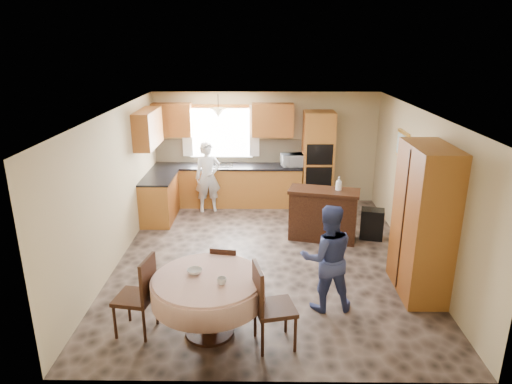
{
  "coord_description": "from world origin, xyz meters",
  "views": [
    {
      "loc": [
        -0.1,
        -7.09,
        3.56
      ],
      "look_at": [
        -0.19,
        0.3,
        1.1
      ],
      "focal_mm": 32.0,
      "sensor_mm": 36.0,
      "label": 1
    }
  ],
  "objects_px": {
    "sideboard": "(323,216)",
    "oven_tower": "(318,160)",
    "dining_table": "(208,290)",
    "chair_right": "(268,302)",
    "cupboard": "(424,222)",
    "chair_left": "(140,292)",
    "person_sink": "(208,177)",
    "person_dining": "(327,258)",
    "chair_back": "(225,271)"
  },
  "relations": [
    {
      "from": "chair_left",
      "to": "person_dining",
      "type": "bearing_deg",
      "value": 113.95
    },
    {
      "from": "oven_tower",
      "to": "sideboard",
      "type": "relative_size",
      "value": 1.66
    },
    {
      "from": "cupboard",
      "to": "chair_back",
      "type": "relative_size",
      "value": 2.51
    },
    {
      "from": "chair_left",
      "to": "person_sink",
      "type": "relative_size",
      "value": 0.68
    },
    {
      "from": "dining_table",
      "to": "chair_right",
      "type": "relative_size",
      "value": 1.3
    },
    {
      "from": "chair_back",
      "to": "chair_right",
      "type": "xyz_separation_m",
      "value": [
        0.59,
        -0.96,
        0.11
      ]
    },
    {
      "from": "chair_right",
      "to": "oven_tower",
      "type": "bearing_deg",
      "value": -26.24
    },
    {
      "from": "cupboard",
      "to": "chair_back",
      "type": "distance_m",
      "value": 2.91
    },
    {
      "from": "person_dining",
      "to": "person_sink",
      "type": "bearing_deg",
      "value": -66.81
    },
    {
      "from": "sideboard",
      "to": "cupboard",
      "type": "relative_size",
      "value": 0.58
    },
    {
      "from": "oven_tower",
      "to": "cupboard",
      "type": "xyz_separation_m",
      "value": [
        1.07,
        -3.73,
        0.05
      ]
    },
    {
      "from": "chair_left",
      "to": "chair_right",
      "type": "distance_m",
      "value": 1.61
    },
    {
      "from": "dining_table",
      "to": "chair_back",
      "type": "distance_m",
      "value": 0.76
    },
    {
      "from": "sideboard",
      "to": "person_dining",
      "type": "bearing_deg",
      "value": -82.58
    },
    {
      "from": "cupboard",
      "to": "person_dining",
      "type": "relative_size",
      "value": 1.45
    },
    {
      "from": "chair_left",
      "to": "chair_back",
      "type": "distance_m",
      "value": 1.23
    },
    {
      "from": "chair_left",
      "to": "cupboard",
      "type": "bearing_deg",
      "value": 115.49
    },
    {
      "from": "chair_left",
      "to": "person_dining",
      "type": "distance_m",
      "value": 2.48
    },
    {
      "from": "sideboard",
      "to": "dining_table",
      "type": "bearing_deg",
      "value": -107.78
    },
    {
      "from": "person_sink",
      "to": "sideboard",
      "type": "bearing_deg",
      "value": -45.64
    },
    {
      "from": "cupboard",
      "to": "chair_right",
      "type": "height_order",
      "value": "cupboard"
    },
    {
      "from": "sideboard",
      "to": "person_dining",
      "type": "distance_m",
      "value": 2.36
    },
    {
      "from": "dining_table",
      "to": "chair_left",
      "type": "relative_size",
      "value": 1.34
    },
    {
      "from": "oven_tower",
      "to": "chair_right",
      "type": "distance_m",
      "value": 5.19
    },
    {
      "from": "sideboard",
      "to": "person_dining",
      "type": "relative_size",
      "value": 0.84
    },
    {
      "from": "sideboard",
      "to": "cupboard",
      "type": "height_order",
      "value": "cupboard"
    },
    {
      "from": "oven_tower",
      "to": "person_sink",
      "type": "height_order",
      "value": "oven_tower"
    },
    {
      "from": "chair_back",
      "to": "chair_right",
      "type": "relative_size",
      "value": 0.82
    },
    {
      "from": "chair_right",
      "to": "person_sink",
      "type": "distance_m",
      "value": 4.81
    },
    {
      "from": "chair_left",
      "to": "chair_back",
      "type": "height_order",
      "value": "chair_left"
    },
    {
      "from": "oven_tower",
      "to": "dining_table",
      "type": "bearing_deg",
      "value": -111.52
    },
    {
      "from": "person_dining",
      "to": "chair_back",
      "type": "bearing_deg",
      "value": -9.5
    },
    {
      "from": "sideboard",
      "to": "chair_right",
      "type": "height_order",
      "value": "chair_right"
    },
    {
      "from": "sideboard",
      "to": "person_sink",
      "type": "height_order",
      "value": "person_sink"
    },
    {
      "from": "cupboard",
      "to": "person_sink",
      "type": "xyz_separation_m",
      "value": [
        -3.46,
        3.34,
        -0.34
      ]
    },
    {
      "from": "sideboard",
      "to": "oven_tower",
      "type": "bearing_deg",
      "value": 100.86
    },
    {
      "from": "cupboard",
      "to": "chair_right",
      "type": "relative_size",
      "value": 2.05
    },
    {
      "from": "oven_tower",
      "to": "person_sink",
      "type": "xyz_separation_m",
      "value": [
        -2.39,
        -0.39,
        -0.3
      ]
    },
    {
      "from": "sideboard",
      "to": "cupboard",
      "type": "distance_m",
      "value": 2.29
    },
    {
      "from": "sideboard",
      "to": "dining_table",
      "type": "relative_size",
      "value": 0.91
    },
    {
      "from": "oven_tower",
      "to": "chair_left",
      "type": "distance_m",
      "value": 5.55
    },
    {
      "from": "cupboard",
      "to": "chair_left",
      "type": "bearing_deg",
      "value": -164.39
    },
    {
      "from": "oven_tower",
      "to": "person_dining",
      "type": "height_order",
      "value": "oven_tower"
    },
    {
      "from": "cupboard",
      "to": "chair_right",
      "type": "bearing_deg",
      "value": -149.56
    },
    {
      "from": "chair_back",
      "to": "dining_table",
      "type": "bearing_deg",
      "value": 87.76
    },
    {
      "from": "sideboard",
      "to": "chair_back",
      "type": "distance_m",
      "value": 2.77
    },
    {
      "from": "chair_right",
      "to": "chair_back",
      "type": "bearing_deg",
      "value": 18.25
    },
    {
      "from": "oven_tower",
      "to": "dining_table",
      "type": "xyz_separation_m",
      "value": [
        -1.9,
        -4.82,
        -0.43
      ]
    },
    {
      "from": "sideboard",
      "to": "chair_right",
      "type": "bearing_deg",
      "value": -94.92
    },
    {
      "from": "cupboard",
      "to": "person_dining",
      "type": "xyz_separation_m",
      "value": [
        -1.42,
        -0.47,
        -0.35
      ]
    }
  ]
}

